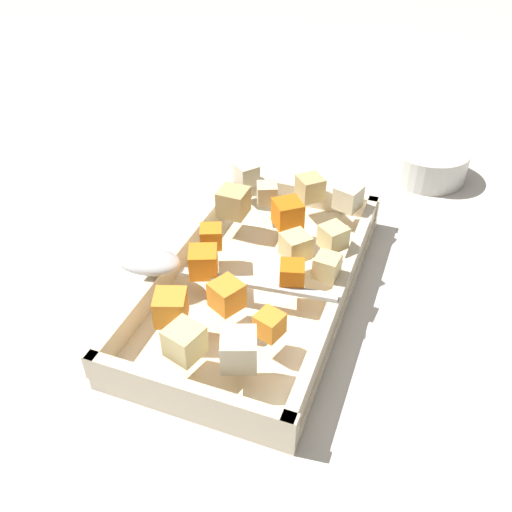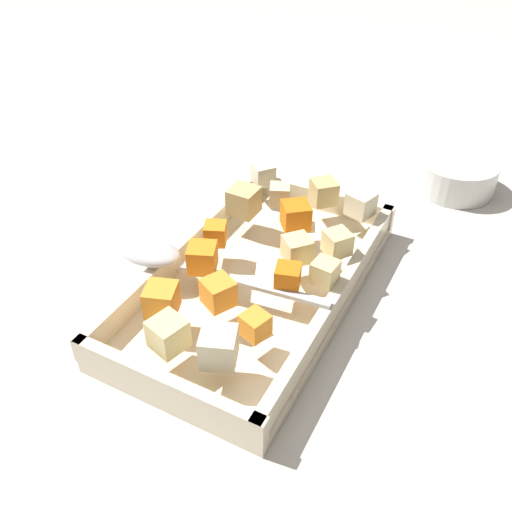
% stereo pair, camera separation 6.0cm
% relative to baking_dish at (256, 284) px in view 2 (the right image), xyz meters
% --- Properties ---
extents(ground_plane, '(4.00, 4.00, 0.00)m').
position_rel_baking_dish_xyz_m(ground_plane, '(-0.01, 0.00, -0.01)').
color(ground_plane, beige).
extents(baking_dish, '(0.37, 0.20, 0.04)m').
position_rel_baking_dish_xyz_m(baking_dish, '(0.00, 0.00, 0.00)').
color(baking_dish, beige).
rests_on(baking_dish, ground_plane).
extents(carrot_chunk_rim_edge, '(0.04, 0.04, 0.03)m').
position_rel_baking_dish_xyz_m(carrot_chunk_rim_edge, '(0.07, -0.00, 0.04)').
color(carrot_chunk_rim_edge, orange).
rests_on(carrot_chunk_rim_edge, baking_dish).
extents(carrot_chunk_mid_left, '(0.04, 0.04, 0.03)m').
position_rel_baking_dish_xyz_m(carrot_chunk_mid_left, '(-0.08, 0.01, 0.05)').
color(carrot_chunk_mid_left, orange).
rests_on(carrot_chunk_mid_left, baking_dish).
extents(carrot_chunk_corner_se, '(0.03, 0.03, 0.02)m').
position_rel_baking_dish_xyz_m(carrot_chunk_corner_se, '(0.09, 0.05, 0.04)').
color(carrot_chunk_corner_se, orange).
rests_on(carrot_chunk_corner_se, baking_dish).
extents(carrot_chunk_mid_right, '(0.04, 0.04, 0.03)m').
position_rel_baking_dish_xyz_m(carrot_chunk_mid_right, '(0.11, -0.05, 0.05)').
color(carrot_chunk_mid_right, orange).
rests_on(carrot_chunk_mid_right, baking_dish).
extents(carrot_chunk_heap_top, '(0.04, 0.04, 0.03)m').
position_rel_baking_dish_xyz_m(carrot_chunk_heap_top, '(0.03, -0.05, 0.05)').
color(carrot_chunk_heap_top, orange).
rests_on(carrot_chunk_heap_top, baking_dish).
extents(carrot_chunk_center, '(0.03, 0.03, 0.03)m').
position_rel_baking_dish_xyz_m(carrot_chunk_center, '(0.02, 0.05, 0.04)').
color(carrot_chunk_center, orange).
rests_on(carrot_chunk_center, baking_dish).
extents(carrot_chunk_far_right, '(0.03, 0.03, 0.02)m').
position_rel_baking_dish_xyz_m(carrot_chunk_far_right, '(-0.01, -0.06, 0.04)').
color(carrot_chunk_far_right, orange).
rests_on(carrot_chunk_far_right, baking_dish).
extents(potato_chunk_near_spoon, '(0.04, 0.04, 0.03)m').
position_rel_baking_dish_xyz_m(potato_chunk_near_spoon, '(-0.03, 0.04, 0.04)').
color(potato_chunk_near_spoon, '#E0CC89').
rests_on(potato_chunk_near_spoon, baking_dish).
extents(potato_chunk_heap_side, '(0.04, 0.04, 0.03)m').
position_rel_baking_dish_xyz_m(potato_chunk_heap_side, '(0.14, 0.04, 0.05)').
color(potato_chunk_heap_side, beige).
rests_on(potato_chunk_heap_side, baking_dish).
extents(potato_chunk_back_center, '(0.03, 0.03, 0.02)m').
position_rel_baking_dish_xyz_m(potato_chunk_back_center, '(-0.12, -0.03, 0.04)').
color(potato_chunk_back_center, beige).
rests_on(potato_chunk_back_center, baking_dish).
extents(potato_chunk_near_right, '(0.04, 0.04, 0.03)m').
position_rel_baking_dish_xyz_m(potato_chunk_near_right, '(-0.15, 0.02, 0.05)').
color(potato_chunk_near_right, tan).
rests_on(potato_chunk_near_right, baking_dish).
extents(potato_chunk_corner_ne, '(0.04, 0.04, 0.03)m').
position_rel_baking_dish_xyz_m(potato_chunk_corner_ne, '(-0.15, 0.07, 0.05)').
color(potato_chunk_corner_ne, beige).
rests_on(potato_chunk_corner_ne, baking_dish).
extents(potato_chunk_corner_nw, '(0.03, 0.03, 0.03)m').
position_rel_baking_dish_xyz_m(potato_chunk_corner_nw, '(-0.08, -0.06, 0.05)').
color(potato_chunk_corner_nw, tan).
rests_on(potato_chunk_corner_nw, baking_dish).
extents(potato_chunk_under_handle, '(0.04, 0.04, 0.03)m').
position_rel_baking_dish_xyz_m(potato_chunk_under_handle, '(-0.06, 0.07, 0.04)').
color(potato_chunk_under_handle, '#E0CC89').
rests_on(potato_chunk_under_handle, baking_dish).
extents(potato_chunk_far_left, '(0.03, 0.03, 0.02)m').
position_rel_baking_dish_xyz_m(potato_chunk_far_left, '(-0.01, 0.08, 0.04)').
color(potato_chunk_far_left, '#E0CC89').
rests_on(potato_chunk_far_left, baking_dish).
extents(potato_chunk_near_left, '(0.04, 0.04, 0.03)m').
position_rel_baking_dish_xyz_m(potato_chunk_near_left, '(0.14, -0.01, 0.05)').
color(potato_chunk_near_left, '#E0CC89').
rests_on(potato_chunk_near_left, baking_dish).
extents(parsnip_chunk_front_center, '(0.04, 0.04, 0.03)m').
position_rel_baking_dish_xyz_m(parsnip_chunk_front_center, '(-0.16, -0.07, 0.04)').
color(parsnip_chunk_front_center, beige).
rests_on(parsnip_chunk_front_center, baking_dish).
extents(serving_spoon, '(0.05, 0.24, 0.02)m').
position_rel_baking_dish_xyz_m(serving_spoon, '(0.05, -0.09, 0.04)').
color(serving_spoon, silver).
rests_on(serving_spoon, baking_dish).
extents(small_prep_bowl, '(0.11, 0.11, 0.05)m').
position_rel_baking_dish_xyz_m(small_prep_bowl, '(-0.34, 0.15, 0.01)').
color(small_prep_bowl, silver).
rests_on(small_prep_bowl, ground_plane).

